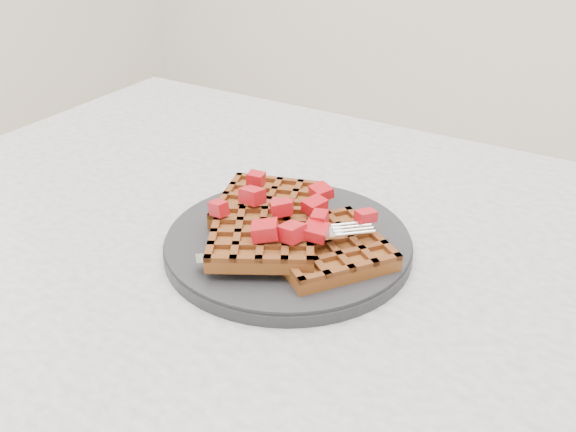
% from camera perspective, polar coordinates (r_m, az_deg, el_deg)
% --- Properties ---
extents(table, '(1.20, 0.80, 0.75)m').
position_cam_1_polar(table, '(0.69, 5.44, -13.78)').
color(table, beige).
rests_on(table, ground).
extents(plate, '(0.25, 0.25, 0.02)m').
position_cam_1_polar(plate, '(0.66, 0.00, -2.44)').
color(plate, black).
rests_on(plate, table).
extents(waffles, '(0.23, 0.21, 0.03)m').
position_cam_1_polar(waffles, '(0.64, -0.16, -1.13)').
color(waffles, brown).
rests_on(waffles, plate).
extents(strawberry_pile, '(0.15, 0.15, 0.02)m').
position_cam_1_polar(strawberry_pile, '(0.63, 0.00, 1.11)').
color(strawberry_pile, '#900009').
rests_on(strawberry_pile, waffles).
extents(fork, '(0.15, 0.14, 0.02)m').
position_cam_1_polar(fork, '(0.61, 0.96, -3.31)').
color(fork, silver).
rests_on(fork, plate).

